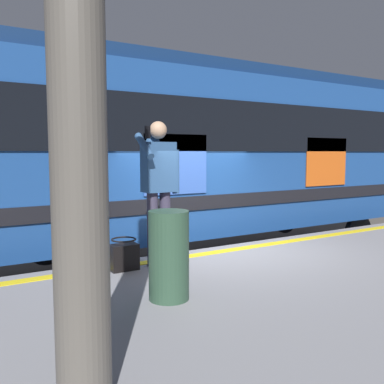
% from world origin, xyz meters
% --- Properties ---
extents(ground_plane, '(25.12, 25.12, 0.00)m').
position_xyz_m(ground_plane, '(0.00, 0.00, 0.00)').
color(ground_plane, '#4C4742').
extents(platform, '(12.60, 4.65, 1.04)m').
position_xyz_m(platform, '(0.00, 2.32, 0.52)').
color(platform, gray).
rests_on(platform, ground).
extents(safety_line, '(12.35, 0.16, 0.01)m').
position_xyz_m(safety_line, '(0.00, 0.30, 1.04)').
color(safety_line, yellow).
rests_on(safety_line, platform).
extents(track_rail_near, '(16.38, 0.08, 0.16)m').
position_xyz_m(track_rail_near, '(0.00, -1.66, 0.08)').
color(track_rail_near, slate).
rests_on(track_rail_near, ground).
extents(track_rail_far, '(16.38, 0.08, 0.16)m').
position_xyz_m(track_rail_far, '(0.00, -3.09, 0.08)').
color(track_rail_far, slate).
rests_on(track_rail_far, ground).
extents(train_carriage, '(10.26, 3.10, 3.99)m').
position_xyz_m(train_carriage, '(-1.57, -2.37, 2.53)').
color(train_carriage, '#1E478C').
rests_on(train_carriage, ground).
extents(passenger, '(0.57, 0.55, 1.83)m').
position_xyz_m(passenger, '(1.18, 0.45, 2.13)').
color(passenger, '#383347').
rests_on(passenger, platform).
extents(handbag, '(0.34, 0.31, 0.39)m').
position_xyz_m(handbag, '(1.67, 0.46, 1.22)').
color(handbag, black).
rests_on(handbag, platform).
extents(station_column, '(0.32, 0.32, 3.99)m').
position_xyz_m(station_column, '(2.88, 2.90, 3.03)').
color(station_column, '#59544C').
rests_on(station_column, platform).
extents(trash_bin, '(0.40, 0.40, 0.88)m').
position_xyz_m(trash_bin, '(1.67, 1.65, 1.48)').
color(trash_bin, '#2D4C38').
rests_on(trash_bin, platform).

